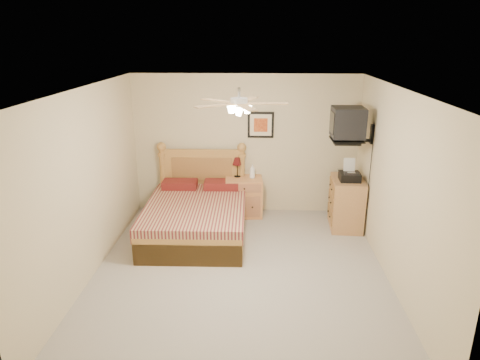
# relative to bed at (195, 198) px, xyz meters

# --- Properties ---
(floor) EXTENTS (4.50, 4.50, 0.00)m
(floor) POSITION_rel_bed_xyz_m (0.76, -1.12, -0.66)
(floor) COLOR #9D978E
(floor) RESTS_ON ground
(ceiling) EXTENTS (4.00, 4.50, 0.04)m
(ceiling) POSITION_rel_bed_xyz_m (0.76, -1.12, 1.84)
(ceiling) COLOR white
(ceiling) RESTS_ON ground
(wall_back) EXTENTS (4.00, 0.04, 2.50)m
(wall_back) POSITION_rel_bed_xyz_m (0.76, 1.13, 0.59)
(wall_back) COLOR beige
(wall_back) RESTS_ON ground
(wall_front) EXTENTS (4.00, 0.04, 2.50)m
(wall_front) POSITION_rel_bed_xyz_m (0.76, -3.37, 0.59)
(wall_front) COLOR beige
(wall_front) RESTS_ON ground
(wall_left) EXTENTS (0.04, 4.50, 2.50)m
(wall_left) POSITION_rel_bed_xyz_m (-1.24, -1.12, 0.59)
(wall_left) COLOR beige
(wall_left) RESTS_ON ground
(wall_right) EXTENTS (0.04, 4.50, 2.50)m
(wall_right) POSITION_rel_bed_xyz_m (2.76, -1.12, 0.59)
(wall_right) COLOR beige
(wall_right) RESTS_ON ground
(bed) EXTENTS (1.58, 2.06, 1.32)m
(bed) POSITION_rel_bed_xyz_m (0.00, 0.00, 0.00)
(bed) COLOR #BF843B
(bed) RESTS_ON ground
(nightstand) EXTENTS (0.68, 0.53, 0.70)m
(nightstand) POSITION_rel_bed_xyz_m (0.75, 0.88, -0.31)
(nightstand) COLOR #C5763F
(nightstand) RESTS_ON ground
(table_lamp) EXTENTS (0.25, 0.25, 0.36)m
(table_lamp) POSITION_rel_bed_xyz_m (0.63, 0.97, 0.22)
(table_lamp) COLOR #4E0D0F
(table_lamp) RESTS_ON nightstand
(lotion_bottle) EXTENTS (0.10, 0.10, 0.25)m
(lotion_bottle) POSITION_rel_bed_xyz_m (0.89, 0.90, 0.17)
(lotion_bottle) COLOR white
(lotion_bottle) RESTS_ON nightstand
(framed_picture) EXTENTS (0.46, 0.04, 0.46)m
(framed_picture) POSITION_rel_bed_xyz_m (1.03, 1.11, 0.96)
(framed_picture) COLOR black
(framed_picture) RESTS_ON wall_back
(dresser) EXTENTS (0.54, 0.76, 0.86)m
(dresser) POSITION_rel_bed_xyz_m (2.49, 0.44, -0.23)
(dresser) COLOR #A7733D
(dresser) RESTS_ON ground
(fax_machine) EXTENTS (0.33, 0.35, 0.35)m
(fax_machine) POSITION_rel_bed_xyz_m (2.49, 0.36, 0.38)
(fax_machine) COLOR black
(fax_machine) RESTS_ON dresser
(magazine_lower) EXTENTS (0.25, 0.29, 0.02)m
(magazine_lower) POSITION_rel_bed_xyz_m (2.42, 0.74, 0.22)
(magazine_lower) COLOR #B1A58D
(magazine_lower) RESTS_ON dresser
(magazine_upper) EXTENTS (0.27, 0.32, 0.02)m
(magazine_upper) POSITION_rel_bed_xyz_m (2.42, 0.75, 0.24)
(magazine_upper) COLOR gray
(magazine_upper) RESTS_ON magazine_lower
(wall_tv) EXTENTS (0.56, 0.46, 0.58)m
(wall_tv) POSITION_rel_bed_xyz_m (2.51, 0.22, 1.15)
(wall_tv) COLOR black
(wall_tv) RESTS_ON wall_right
(ceiling_fan) EXTENTS (1.14, 1.14, 0.28)m
(ceiling_fan) POSITION_rel_bed_xyz_m (0.76, -1.32, 1.70)
(ceiling_fan) COLOR silver
(ceiling_fan) RESTS_ON ceiling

